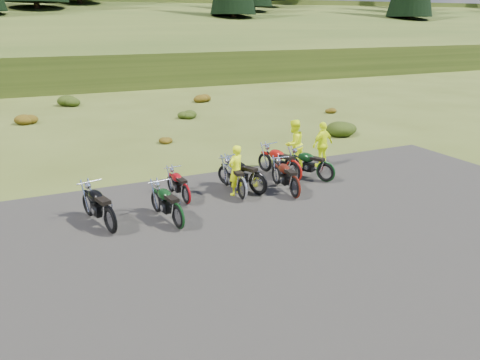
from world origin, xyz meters
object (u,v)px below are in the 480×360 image
motorcycle_0 (112,234)px  motorcycle_7 (325,182)px  motorcycle_3 (242,201)px  person_middle (236,171)px

motorcycle_0 → motorcycle_7: size_ratio=1.06×
motorcycle_0 → motorcycle_3: 4.35m
person_middle → motorcycle_3: bearing=64.4°
person_middle → motorcycle_7: bearing=153.8°
motorcycle_0 → person_middle: (4.31, 1.32, 0.84)m
motorcycle_0 → motorcycle_3: bearing=-94.0°
motorcycle_0 → motorcycle_3: motorcycle_0 is taller
motorcycle_3 → person_middle: size_ratio=1.30×
motorcycle_3 → motorcycle_7: (3.46, 0.37, 0.00)m
motorcycle_0 → motorcycle_7: 7.83m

